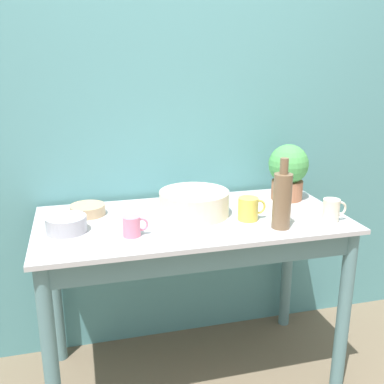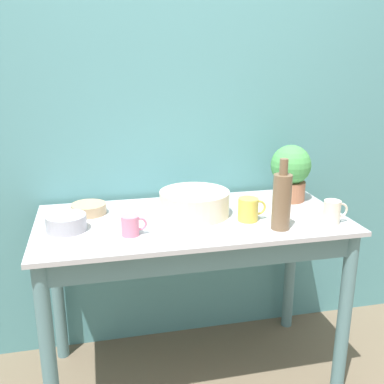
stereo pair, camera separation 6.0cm
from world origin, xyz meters
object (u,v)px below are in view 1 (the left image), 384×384
at_px(bowl_wash_large, 194,203).
at_px(mug_cream, 332,210).
at_px(potted_plant, 288,170).
at_px(mug_yellow, 249,209).
at_px(bottle_tall, 282,199).
at_px(mug_pink, 132,226).
at_px(bowl_small_tan, 88,210).
at_px(bowl_small_steel, 66,224).

relative_size(bowl_wash_large, mug_cream, 2.85).
bearing_deg(potted_plant, mug_yellow, -141.77).
xyz_separation_m(bottle_tall, mug_pink, (-0.62, 0.07, -0.08)).
distance_m(mug_cream, bowl_small_tan, 1.08).
relative_size(mug_cream, mug_pink, 1.07).
bearing_deg(bowl_small_tan, bowl_wash_large, -14.36).
bearing_deg(mug_pink, potted_plant, 19.64).
relative_size(bottle_tall, mug_cream, 2.70).
height_order(potted_plant, bowl_small_tan, potted_plant).
distance_m(potted_plant, mug_cream, 0.36).
bearing_deg(mug_yellow, mug_pink, -173.75).
bearing_deg(potted_plant, bowl_small_tan, 179.31).
bearing_deg(mug_pink, bottle_tall, -6.17).
distance_m(bowl_wash_large, bottle_tall, 0.40).
distance_m(mug_cream, mug_pink, 0.86).
xyz_separation_m(mug_cream, bowl_small_steel, (-1.11, 0.17, -0.02)).
relative_size(potted_plant, bottle_tall, 0.93).
bearing_deg(mug_pink, mug_yellow, 6.25).
xyz_separation_m(bottle_tall, bowl_small_steel, (-0.87, 0.18, -0.09)).
distance_m(mug_pink, mug_yellow, 0.52).
relative_size(mug_cream, bowl_small_tan, 0.70).
height_order(mug_yellow, bowl_small_tan, mug_yellow).
bearing_deg(bowl_wash_large, mug_pink, -149.03).
height_order(bottle_tall, mug_pink, bottle_tall).
height_order(mug_yellow, bowl_small_steel, mug_yellow).
bearing_deg(mug_yellow, potted_plant, 38.23).
xyz_separation_m(bowl_wash_large, mug_pink, (-0.30, -0.18, -0.01)).
bearing_deg(bottle_tall, bowl_wash_large, 141.21).
relative_size(bowl_wash_large, mug_pink, 3.04).
distance_m(potted_plant, mug_yellow, 0.39).
xyz_separation_m(mug_pink, mug_yellow, (0.52, 0.06, 0.01)).
relative_size(potted_plant, mug_cream, 2.51).
xyz_separation_m(potted_plant, bowl_small_steel, (-1.07, -0.18, -0.12)).
relative_size(bowl_wash_large, bowl_small_tan, 1.99).
relative_size(mug_pink, bowl_small_tan, 0.66).
relative_size(potted_plant, bowl_small_tan, 1.75).
bearing_deg(bowl_small_steel, potted_plant, 9.45).
bearing_deg(bottle_tall, mug_cream, 2.61).
xyz_separation_m(bowl_wash_large, bowl_small_tan, (-0.47, 0.12, -0.03)).
height_order(bottle_tall, bowl_small_steel, bottle_tall).
bearing_deg(mug_cream, bowl_small_tan, 160.69).
distance_m(bottle_tall, mug_cream, 0.25).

